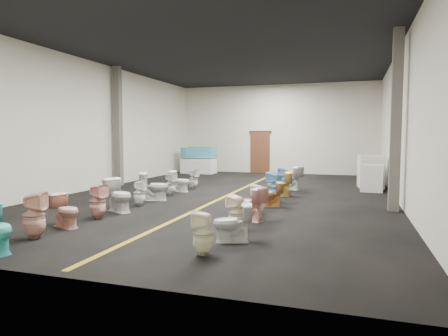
{
  "coord_description": "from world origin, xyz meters",
  "views": [
    {
      "loc": [
        3.74,
        -12.23,
        1.85
      ],
      "look_at": [
        -0.52,
        1.0,
        0.77
      ],
      "focal_mm": 32.0,
      "sensor_mm": 36.0,
      "label": 1
    }
  ],
  "objects": [
    {
      "name": "toilet_left_7",
      "position": [
        -1.72,
        -0.82,
        0.36
      ],
      "size": [
        0.39,
        0.38,
        0.72
      ],
      "primitive_type": "imported",
      "rotation": [
        0.0,
        0.0,
        1.39
      ],
      "color": "silver",
      "rests_on": "floor"
    },
    {
      "name": "appliance_crate_c",
      "position": [
        4.4,
        4.26,
        0.41
      ],
      "size": [
        0.74,
        0.74,
        0.81
      ],
      "primitive_type": "cube",
      "rotation": [
        0.0,
        0.0,
        0.03
      ],
      "color": "beige",
      "rests_on": "floor"
    },
    {
      "name": "appliance_crate_a",
      "position": [
        4.4,
        2.15,
        0.46
      ],
      "size": [
        0.78,
        0.78,
        0.92
      ],
      "primitive_type": "cube",
      "rotation": [
        0.0,
        0.0,
        -0.09
      ],
      "color": "silver",
      "rests_on": "floor"
    },
    {
      "name": "toilet_right_1",
      "position": [
        1.76,
        -5.6,
        0.34
      ],
      "size": [
        0.76,
        0.58,
        0.69
      ],
      "primitive_type": "imported",
      "rotation": [
        0.0,
        0.0,
        -1.24
      ],
      "color": "silver",
      "rests_on": "floor"
    },
    {
      "name": "column_left",
      "position": [
        -4.75,
        1.0,
        2.25
      ],
      "size": [
        0.25,
        0.25,
        4.5
      ],
      "primitive_type": "cube",
      "color": "#59544C",
      "rests_on": "floor"
    },
    {
      "name": "aisle_stripe",
      "position": [
        0.0,
        0.0,
        0.0
      ],
      "size": [
        0.12,
        15.6,
        0.01
      ],
      "primitive_type": "cube",
      "color": "olive",
      "rests_on": "floor"
    },
    {
      "name": "floor",
      "position": [
        0.0,
        0.0,
        0.0
      ],
      "size": [
        16.0,
        16.0,
        0.0
      ],
      "primitive_type": "plane",
      "color": "black",
      "rests_on": "ground"
    },
    {
      "name": "bathtub",
      "position": [
        -3.72,
        6.7,
        1.07
      ],
      "size": [
        1.82,
        0.96,
        0.55
      ],
      "rotation": [
        0.0,
        0.0,
        0.26
      ],
      "color": "teal",
      "rests_on": "display_table"
    },
    {
      "name": "toilet_left_4",
      "position": [
        -1.73,
        -3.73,
        0.42
      ],
      "size": [
        0.93,
        0.75,
        0.83
      ],
      "primitive_type": "imported",
      "rotation": [
        0.0,
        0.0,
        1.16
      ],
      "color": "silver",
      "rests_on": "floor"
    },
    {
      "name": "wall_right",
      "position": [
        5.0,
        0.0,
        2.25
      ],
      "size": [
        0.0,
        16.0,
        16.0
      ],
      "primitive_type": "plane",
      "rotation": [
        1.57,
        0.0,
        -1.57
      ],
      "color": "beige",
      "rests_on": "ground"
    },
    {
      "name": "appliance_crate_b",
      "position": [
        4.4,
        3.23,
        0.59
      ],
      "size": [
        0.94,
        0.94,
        1.17
      ],
      "primitive_type": "cube",
      "rotation": [
        0.0,
        0.0,
        0.11
      ],
      "color": "beige",
      "rests_on": "floor"
    },
    {
      "name": "wall_left",
      "position": [
        -5.0,
        0.0,
        2.25
      ],
      "size": [
        0.0,
        16.0,
        16.0
      ],
      "primitive_type": "plane",
      "rotation": [
        1.57,
        0.0,
        1.57
      ],
      "color": "beige",
      "rests_on": "ground"
    },
    {
      "name": "toilet_right_9",
      "position": [
        1.69,
        1.8,
        0.42
      ],
      "size": [
        0.93,
        0.75,
        0.83
      ],
      "primitive_type": "imported",
      "rotation": [
        0.0,
        0.0,
        -1.99
      ],
      "color": "silver",
      "rests_on": "floor"
    },
    {
      "name": "toilet_right_0",
      "position": [
        1.56,
        -6.52,
        0.35
      ],
      "size": [
        0.37,
        0.37,
        0.71
      ],
      "primitive_type": "imported",
      "rotation": [
        0.0,
        0.0,
        -1.41
      ],
      "color": "beige",
      "rests_on": "floor"
    },
    {
      "name": "toilet_right_3",
      "position": [
        1.6,
        -3.75,
        0.38
      ],
      "size": [
        0.86,
        0.7,
        0.76
      ],
      "primitive_type": "imported",
      "rotation": [
        0.0,
        0.0,
        -2.0
      ],
      "color": "#F3A7A3",
      "rests_on": "floor"
    },
    {
      "name": "toilet_left_9",
      "position": [
        -1.64,
        0.9,
        0.36
      ],
      "size": [
        0.4,
        0.4,
        0.72
      ],
      "primitive_type": "imported",
      "rotation": [
        0.0,
        0.0,
        1.3
      ],
      "color": "silver",
      "rests_on": "floor"
    },
    {
      "name": "back_door",
      "position": [
        -0.8,
        7.94,
        1.05
      ],
      "size": [
        1.0,
        0.1,
        2.1
      ],
      "primitive_type": "cube",
      "color": "#562D19",
      "rests_on": "floor"
    },
    {
      "name": "toilet_right_5",
      "position": [
        1.69,
        -1.87,
        0.34
      ],
      "size": [
        0.74,
        0.57,
        0.67
      ],
      "primitive_type": "imported",
      "rotation": [
        0.0,
        0.0,
        -1.24
      ],
      "color": "#CC7E3B",
      "rests_on": "floor"
    },
    {
      "name": "toilet_left_2",
      "position": [
        -1.81,
        -5.56,
        0.35
      ],
      "size": [
        0.77,
        0.58,
        0.7
      ],
      "primitive_type": "imported",
      "rotation": [
        0.0,
        0.0,
        1.26
      ],
      "color": "tan",
      "rests_on": "floor"
    },
    {
      "name": "toilet_right_2",
      "position": [
        1.6,
        -4.78,
        0.36
      ],
      "size": [
        0.43,
        0.42,
        0.72
      ],
      "primitive_type": "imported",
      "rotation": [
        0.0,
        0.0,
        -1.96
      ],
      "color": "#F1E8C6",
      "rests_on": "floor"
    },
    {
      "name": "ceiling",
      "position": [
        0.0,
        0.0,
        4.5
      ],
      "size": [
        16.0,
        16.0,
        0.0
      ],
      "primitive_type": "plane",
      "rotation": [
        3.14,
        0.0,
        0.0
      ],
      "color": "black",
      "rests_on": "ground"
    },
    {
      "name": "toilet_left_5",
      "position": [
        -1.69,
        -2.82,
        0.35
      ],
      "size": [
        0.35,
        0.34,
        0.7
      ],
      "primitive_type": "imported",
      "rotation": [
        0.0,
        0.0,
        1.66
      ],
      "color": "white",
      "rests_on": "floor"
    },
    {
      "name": "toilet_right_6",
      "position": [
        1.65,
        -1.02,
        0.43
      ],
      "size": [
        0.51,
        0.51,
        0.86
      ],
      "primitive_type": "imported",
      "rotation": [
        0.0,
        0.0,
        -1.97
      ],
      "color": "#61A8C9",
      "rests_on": "floor"
    },
    {
      "name": "appliance_crate_d",
      "position": [
        4.4,
        6.08,
        0.56
      ],
      "size": [
        0.83,
        0.83,
        1.11
      ],
      "primitive_type": "cube",
      "rotation": [
        0.0,
        0.0,
        -0.07
      ],
      "color": "beige",
      "rests_on": "floor"
    },
    {
      "name": "toilet_left_3",
      "position": [
        -1.7,
        -4.63,
        0.4
      ],
      "size": [
        0.41,
        0.4,
        0.8
      ],
      "primitive_type": "imported",
      "rotation": [
        0.0,
        0.0,
        1.45
      ],
      "color": "#DE9D97",
      "rests_on": "floor"
    },
    {
      "name": "door_frame",
      "position": [
        -0.8,
        7.95,
        2.12
      ],
      "size": [
        1.15,
        0.08,
        0.1
      ],
      "primitive_type": "cube",
      "color": "#331C11",
      "rests_on": "back_door"
    },
    {
      "name": "display_table",
      "position": [
        -3.72,
        6.7,
        0.38
      ],
      "size": [
        1.73,
        0.93,
        0.75
      ],
      "primitive_type": "cube",
      "rotation": [
        0.0,
        0.0,
        -0.05
      ],
      "color": "white",
      "rests_on": "floor"
    },
    {
      "name": "toilet_left_6",
      "position": [
        -1.73,
        -1.86,
        0.42
      ],
      "size": [
        0.92,
        0.7,
        0.83
      ],
      "primitive_type": "imported",
      "rotation": [
        0.0,
        0.0,
        1.9
      ],
      "color": "silver",
      "rests_on": "floor"
    },
    {
      "name": "toilet_right_7",
      "position": [
        1.6,
        -0.02,
        0.39
      ],
      "size": [
        0.87,
        0.68,
        0.78
      ],
      "primitive_type": "imported",
      "rotation": [
        0.0,
        0.0,
        -1.22
      ],
      "color": "#E2B84C",
      "rests_on": "floor"
    },
    {
      "name": "wall_back",
      "position": [
        0.0,
        8.0,
        2.25
      ],
      "size": [
        10.0,
        0.0,
        10.0
      ],
      "primitive_type": "plane",
      "rotation": [
        1.57,
        0.0,
        0.0
      ],
      "color": "beige",
      "rests_on": "ground"
    },
    {
      "name": "toilet_left_8",
      "position": [
        -1.81,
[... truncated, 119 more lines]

